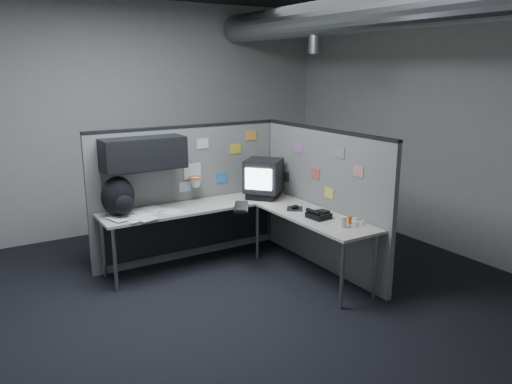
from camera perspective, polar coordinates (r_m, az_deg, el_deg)
room at (r=5.13m, az=4.70°, el=11.86°), size 5.62×5.62×3.22m
partition_back at (r=5.95m, az=-8.94°, el=1.33°), size 2.44×0.42×1.63m
partition_right at (r=5.82m, az=7.53°, el=-0.71°), size 0.07×2.23×1.63m
desk at (r=5.75m, az=-3.04°, el=-2.92°), size 2.31×2.11×0.73m
monitor at (r=6.10m, az=0.86°, el=1.60°), size 0.58×0.58×0.47m
keyboard at (r=5.67m, az=-1.70°, el=-1.72°), size 0.36×0.45×0.04m
mouse at (r=5.67m, az=4.46°, el=-1.78°), size 0.27×0.28×0.05m
phone at (r=5.34m, az=7.13°, el=-2.59°), size 0.22×0.23×0.10m
bottles at (r=5.17m, az=11.22°, el=-3.36°), size 0.13×0.15×0.08m
cup at (r=5.08m, az=9.88°, el=-3.37°), size 0.09×0.09×0.11m
papers at (r=5.55m, az=-12.64°, el=-2.52°), size 0.84×0.60×0.02m
backpack at (r=5.52m, az=-15.45°, el=-0.57°), size 0.41×0.39×0.44m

